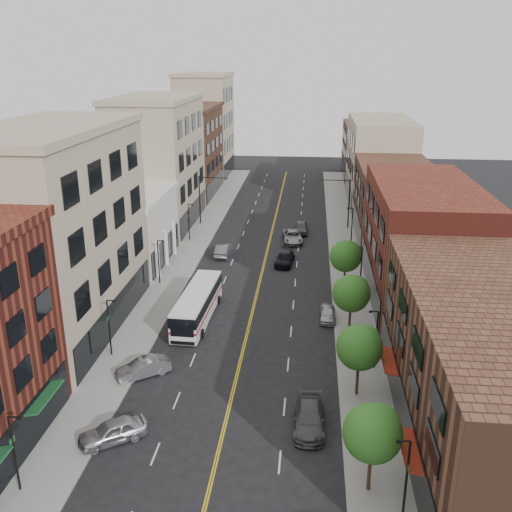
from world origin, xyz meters
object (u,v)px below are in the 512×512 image
(car_parked_far, at_px, (328,314))
(car_lane_c, at_px, (301,228))
(car_angle_b, at_px, (143,368))
(car_parked_mid, at_px, (309,418))
(car_angle_a, at_px, (113,431))
(car_lane_behind, at_px, (223,250))
(car_lane_b, at_px, (293,236))
(car_lane_a, at_px, (285,259))
(city_bus, at_px, (197,303))

(car_parked_far, xyz_separation_m, car_lane_c, (-3.22, 28.14, 0.16))
(car_angle_b, xyz_separation_m, car_parked_mid, (13.20, -5.43, 0.03))
(car_angle_a, xyz_separation_m, car_parked_far, (14.49, 19.83, -0.13))
(car_lane_behind, bearing_deg, car_lane_c, -130.90)
(car_lane_c, bearing_deg, car_lane_b, -103.65)
(car_angle_b, distance_m, car_parked_mid, 14.27)
(car_angle_b, relative_size, car_lane_b, 0.79)
(car_angle_a, relative_size, car_parked_far, 1.20)
(car_angle_a, bearing_deg, car_lane_a, 130.88)
(car_lane_behind, bearing_deg, car_parked_mid, 108.93)
(car_angle_b, bearing_deg, city_bus, 131.76)
(car_lane_behind, xyz_separation_m, car_lane_c, (9.61, 10.74, 0.04))
(car_lane_b, bearing_deg, car_lane_a, -100.47)
(car_parked_mid, distance_m, car_lane_a, 32.28)
(car_parked_far, relative_size, car_lane_c, 0.80)
(car_parked_far, distance_m, car_lane_b, 24.31)
(car_angle_b, distance_m, car_lane_b, 37.15)
(city_bus, distance_m, car_lane_c, 30.73)
(car_angle_a, height_order, car_lane_b, car_angle_a)
(car_lane_a, relative_size, car_lane_c, 1.04)
(car_lane_c, bearing_deg, car_angle_b, -105.95)
(car_lane_behind, bearing_deg, car_angle_b, 87.04)
(car_angle_b, bearing_deg, car_angle_a, -33.66)
(car_lane_a, xyz_separation_m, car_lane_b, (0.61, 8.94, 0.05))
(car_angle_b, height_order, car_lane_behind, car_lane_behind)
(car_angle_a, bearing_deg, car_lane_b, 133.17)
(city_bus, bearing_deg, car_parked_mid, -53.41)
(car_angle_b, xyz_separation_m, car_lane_a, (9.93, 26.69, 0.00))
(car_parked_far, bearing_deg, car_lane_b, 100.58)
(city_bus, bearing_deg, car_lane_a, 67.13)
(car_angle_a, xyz_separation_m, car_lane_c, (11.27, 47.97, 0.04))
(car_angle_a, distance_m, car_lane_b, 44.94)
(car_parked_mid, distance_m, car_lane_c, 45.30)
(car_lane_b, bearing_deg, car_angle_a, -109.73)
(car_parked_far, bearing_deg, car_angle_a, -125.68)
(car_parked_mid, distance_m, car_lane_behind, 36.31)
(car_lane_behind, bearing_deg, car_angle_a, 88.35)
(car_angle_b, distance_m, car_lane_behind, 29.17)
(car_parked_far, xyz_separation_m, car_lane_a, (-4.87, 14.99, 0.07))
(car_angle_a, distance_m, car_lane_c, 49.28)
(car_parked_mid, bearing_deg, car_lane_a, 95.75)
(car_angle_a, distance_m, car_angle_b, 8.14)
(car_lane_b, bearing_deg, car_parked_far, -86.47)
(car_lane_b, relative_size, car_lane_c, 1.17)
(car_angle_a, relative_size, car_parked_mid, 0.88)
(city_bus, xyz_separation_m, car_angle_b, (-2.32, -10.56, -0.99))
(car_parked_far, distance_m, car_lane_a, 15.76)
(car_angle_a, bearing_deg, car_parked_far, 110.16)
(car_lane_b, bearing_deg, car_lane_c, 69.53)
(car_parked_far, bearing_deg, car_lane_c, 97.01)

